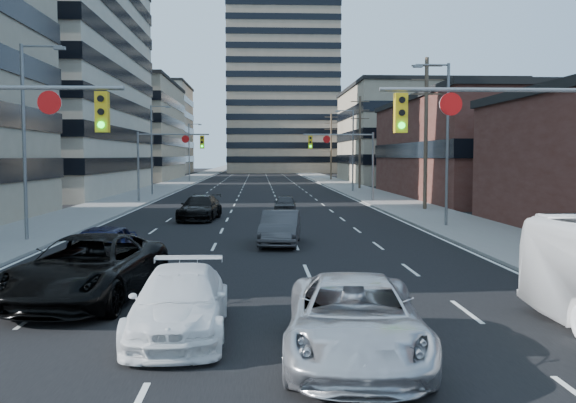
% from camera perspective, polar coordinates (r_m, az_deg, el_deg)
% --- Properties ---
extents(road_surface, '(18.00, 300.00, 0.02)m').
position_cam_1_polar(road_surface, '(139.83, -2.73, 2.42)').
color(road_surface, black).
rests_on(road_surface, ground).
extents(sidewalk_left, '(5.00, 300.00, 0.15)m').
position_cam_1_polar(sidewalk_left, '(140.31, -7.44, 2.43)').
color(sidewalk_left, slate).
rests_on(sidewalk_left, ground).
extents(sidewalk_right, '(5.00, 300.00, 0.15)m').
position_cam_1_polar(sidewalk_right, '(140.29, 1.98, 2.46)').
color(sidewalk_right, slate).
rests_on(sidewalk_right, ground).
extents(office_left_mid, '(26.00, 34.00, 28.00)m').
position_cam_1_polar(office_left_mid, '(75.53, -24.20, 11.34)').
color(office_left_mid, '#ADA089').
rests_on(office_left_mid, ground).
extents(office_left_far, '(20.00, 30.00, 16.00)m').
position_cam_1_polar(office_left_far, '(112.47, -15.15, 5.97)').
color(office_left_far, gray).
rests_on(office_left_far, ground).
extents(storefront_right_mid, '(20.00, 30.00, 9.00)m').
position_cam_1_polar(storefront_right_mid, '(64.36, 19.15, 4.31)').
color(storefront_right_mid, '#472119').
rests_on(storefront_right_mid, ground).
extents(office_right_far, '(22.00, 28.00, 14.00)m').
position_cam_1_polar(office_right_far, '(100.93, 11.65, 5.69)').
color(office_right_far, gray).
rests_on(office_right_far, ground).
extents(apartment_tower, '(26.00, 26.00, 58.00)m').
position_cam_1_polar(apartment_tower, '(161.83, -0.58, 12.95)').
color(apartment_tower, gray).
rests_on(apartment_tower, ground).
extents(bg_block_left, '(24.00, 24.00, 20.00)m').
position_cam_1_polar(bg_block_left, '(152.51, -13.38, 6.21)').
color(bg_block_left, '#ADA089').
rests_on(bg_block_left, ground).
extents(bg_block_right, '(22.00, 22.00, 12.00)m').
position_cam_1_polar(bg_block_right, '(143.37, 10.20, 4.80)').
color(bg_block_right, gray).
rests_on(bg_block_right, ground).
extents(signal_near_right, '(6.59, 0.33, 6.00)m').
position_cam_1_polar(signal_near_right, '(19.22, 19.79, 4.93)').
color(signal_near_right, slate).
rests_on(signal_near_right, ground).
extents(signal_far_left, '(6.09, 0.33, 6.00)m').
position_cam_1_polar(signal_far_left, '(55.32, -10.83, 4.33)').
color(signal_far_left, slate).
rests_on(signal_far_left, ground).
extents(signal_far_right, '(6.09, 0.33, 6.00)m').
position_cam_1_polar(signal_far_right, '(55.29, 5.19, 4.39)').
color(signal_far_right, slate).
rests_on(signal_far_right, ground).
extents(utility_pole_block, '(2.20, 0.28, 11.00)m').
position_cam_1_polar(utility_pole_block, '(47.37, 12.16, 6.16)').
color(utility_pole_block, '#4C3D2D').
rests_on(utility_pole_block, ground).
extents(utility_pole_midblock, '(2.20, 0.28, 11.00)m').
position_cam_1_polar(utility_pole_midblock, '(76.75, 6.40, 5.38)').
color(utility_pole_midblock, '#4C3D2D').
rests_on(utility_pole_midblock, ground).
extents(utility_pole_distant, '(2.20, 0.28, 11.00)m').
position_cam_1_polar(utility_pole_distant, '(106.47, 3.85, 5.02)').
color(utility_pole_distant, '#4C3D2D').
rests_on(utility_pole_distant, ground).
extents(streetlight_left_near, '(2.03, 0.22, 9.00)m').
position_cam_1_polar(streetlight_left_near, '(31.58, -22.16, 5.75)').
color(streetlight_left_near, slate).
rests_on(streetlight_left_near, ground).
extents(streetlight_left_mid, '(2.03, 0.22, 9.00)m').
position_cam_1_polar(streetlight_left_mid, '(65.62, -11.90, 4.92)').
color(streetlight_left_mid, slate).
rests_on(streetlight_left_mid, ground).
extents(streetlight_left_far, '(2.03, 0.22, 9.00)m').
position_cam_1_polar(streetlight_left_far, '(100.33, -8.69, 4.63)').
color(streetlight_left_far, slate).
rests_on(streetlight_left_far, ground).
extents(streetlight_right_near, '(2.03, 0.22, 9.00)m').
position_cam_1_polar(streetlight_right_near, '(36.26, 13.75, 5.67)').
color(streetlight_right_near, slate).
rests_on(streetlight_right_near, ground).
extents(streetlight_right_far, '(2.03, 0.22, 9.00)m').
position_cam_1_polar(streetlight_right_far, '(70.52, 5.67, 4.92)').
color(streetlight_right_far, slate).
rests_on(streetlight_right_far, ground).
extents(black_pickup, '(3.76, 6.74, 1.78)m').
position_cam_1_polar(black_pickup, '(18.37, -17.35, -5.73)').
color(black_pickup, black).
rests_on(black_pickup, ground).
extents(white_van, '(2.16, 5.07, 1.46)m').
position_cam_1_polar(white_van, '(14.49, -9.59, -8.86)').
color(white_van, white).
rests_on(white_van, ground).
extents(silver_suv, '(3.13, 5.88, 1.57)m').
position_cam_1_polar(silver_suv, '(12.70, 5.96, -10.40)').
color(silver_suv, silver).
rests_on(silver_suv, ground).
extents(sedan_blue, '(2.15, 4.84, 1.62)m').
position_cam_1_polar(sedan_blue, '(22.64, -16.31, -4.10)').
color(sedan_blue, black).
rests_on(sedan_blue, ground).
extents(sedan_grey_center, '(2.09, 4.77, 1.53)m').
position_cam_1_polar(sedan_grey_center, '(28.55, -0.69, -2.37)').
color(sedan_grey_center, '#38383B').
rests_on(sedan_grey_center, ground).
extents(sedan_black_far, '(2.68, 5.48, 1.53)m').
position_cam_1_polar(sedan_black_far, '(39.92, -7.83, -0.57)').
color(sedan_black_far, black).
rests_on(sedan_black_far, ground).
extents(sedan_grey_right, '(1.69, 3.83, 1.28)m').
position_cam_1_polar(sedan_grey_right, '(44.50, -0.26, -0.22)').
color(sedan_grey_right, '#333336').
rests_on(sedan_grey_right, ground).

